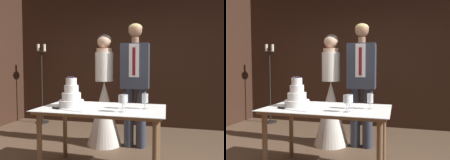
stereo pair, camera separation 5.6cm
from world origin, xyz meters
TOP-DOWN VIEW (x-y plane):
  - wall_back at (0.00, 2.50)m, footprint 5.56×0.12m
  - cake_table at (-0.05, 0.26)m, footprint 1.40×0.79m
  - tiered_cake at (-0.42, 0.25)m, footprint 0.29×0.29m
  - cake_knife at (-0.44, 0.04)m, footprint 0.40×0.13m
  - wine_glass_near at (0.20, 0.27)m, footprint 0.08×0.08m
  - wine_glass_middle at (0.22, 0.08)m, footprint 0.08×0.08m
  - wine_glass_far at (0.43, 0.30)m, footprint 0.07×0.07m
  - bride at (-0.29, 1.19)m, footprint 0.54×0.54m
  - groom at (0.19, 1.19)m, footprint 0.41×0.25m
  - candle_stand at (-2.00, 2.16)m, footprint 0.28×0.28m

SIDE VIEW (x-z plane):
  - bride at x=-0.29m, z-range -0.22..1.50m
  - cake_table at x=-0.05m, z-range 0.29..1.05m
  - cake_knife at x=-0.44m, z-range 0.75..0.78m
  - candle_stand at x=-2.00m, z-range -0.03..1.69m
  - wine_glass_near at x=0.20m, z-range 0.79..0.94m
  - tiered_cake at x=-0.42m, z-range 0.69..1.05m
  - wine_glass_far at x=0.43m, z-range 0.79..0.96m
  - wine_glass_middle at x=0.22m, z-range 0.79..0.97m
  - groom at x=0.19m, z-range 0.11..1.98m
  - wall_back at x=0.00m, z-range 0.00..2.91m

